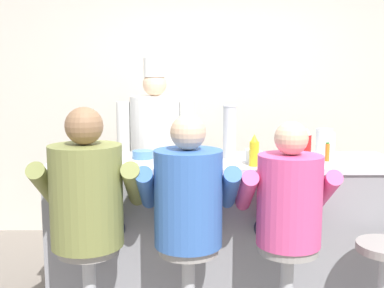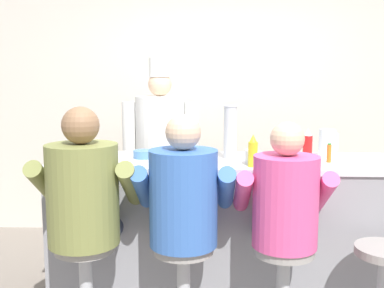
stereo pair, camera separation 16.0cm
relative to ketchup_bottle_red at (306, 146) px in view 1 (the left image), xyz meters
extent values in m
cube|color=beige|center=(-0.58, 1.61, 0.19)|extent=(10.00, 0.06, 2.70)
cube|color=gray|center=(-0.58, 0.09, -0.66)|extent=(2.48, 0.72, 1.01)
cube|color=silver|center=(-0.58, 0.09, -0.13)|extent=(2.53, 0.75, 0.04)
cylinder|color=red|center=(0.00, 0.00, -0.02)|extent=(0.07, 0.07, 0.19)
cone|color=white|center=(0.00, 0.00, 0.10)|extent=(0.05, 0.05, 0.05)
cylinder|color=yellow|center=(-0.40, -0.17, -0.03)|extent=(0.06, 0.06, 0.17)
cone|color=yellow|center=(-0.40, -0.17, 0.08)|extent=(0.05, 0.05, 0.05)
cylinder|color=orange|center=(0.16, 0.01, -0.05)|extent=(0.03, 0.03, 0.13)
cylinder|color=#287F2D|center=(0.16, 0.01, 0.02)|extent=(0.02, 0.02, 0.01)
cylinder|color=silver|center=(0.19, 0.23, -0.01)|extent=(0.12, 0.12, 0.21)
cube|color=silver|center=(0.27, 0.23, 0.00)|extent=(0.01, 0.01, 0.13)
cylinder|color=white|center=(-1.63, 0.11, -0.10)|extent=(0.27, 0.27, 0.02)
ellipsoid|color=#E0BC60|center=(-1.63, 0.11, -0.08)|extent=(0.12, 0.09, 0.03)
cylinder|color=#4C7FB7|center=(-1.18, 0.13, -0.08)|extent=(0.16, 0.16, 0.06)
cylinder|color=white|center=(-0.40, -0.05, -0.06)|extent=(0.08, 0.08, 0.10)
torus|color=white|center=(-0.35, -0.05, -0.06)|extent=(0.07, 0.01, 0.07)
cylinder|color=#B7BABF|center=(-0.54, 0.14, 0.08)|extent=(0.10, 0.10, 0.38)
cylinder|color=silver|center=(-0.54, 0.14, 0.28)|extent=(0.10, 0.10, 0.01)
cylinder|color=gray|center=(-1.45, -0.54, -0.55)|extent=(0.37, 0.37, 0.05)
cylinder|color=#33384C|center=(-1.56, -0.32, -0.51)|extent=(0.16, 0.43, 0.16)
cylinder|color=#33384C|center=(-1.35, -0.32, -0.51)|extent=(0.16, 0.43, 0.16)
cylinder|color=olive|center=(-1.45, -0.54, -0.22)|extent=(0.43, 0.43, 0.61)
cylinder|color=olive|center=(-1.73, -0.41, -0.19)|extent=(0.11, 0.47, 0.37)
cylinder|color=olive|center=(-1.18, -0.41, -0.19)|extent=(0.11, 0.47, 0.37)
sphere|color=#8C6647|center=(-1.45, -0.54, 0.20)|extent=(0.22, 0.22, 0.22)
cylinder|color=gray|center=(-0.85, -0.54, -0.55)|extent=(0.37, 0.37, 0.05)
cylinder|color=#33384C|center=(-0.95, -0.33, -0.51)|extent=(0.15, 0.41, 0.15)
cylinder|color=#33384C|center=(-0.74, -0.33, -0.51)|extent=(0.15, 0.41, 0.15)
cylinder|color=#3866B7|center=(-0.85, -0.54, -0.24)|extent=(0.41, 0.41, 0.58)
cylinder|color=#3866B7|center=(-1.10, -0.42, -0.21)|extent=(0.11, 0.44, 0.36)
cylinder|color=#3866B7|center=(-0.59, -0.42, -0.21)|extent=(0.11, 0.44, 0.36)
sphere|color=#DBB28E|center=(-0.85, -0.54, 0.16)|extent=(0.21, 0.21, 0.21)
cylinder|color=gray|center=(-0.24, -0.54, -0.55)|extent=(0.37, 0.37, 0.05)
cylinder|color=#33384C|center=(-0.33, -0.34, -0.51)|extent=(0.15, 0.39, 0.15)
cylinder|color=#33384C|center=(-0.14, -0.34, -0.51)|extent=(0.15, 0.39, 0.15)
cylinder|color=#E54C8C|center=(-0.24, -0.54, -0.25)|extent=(0.39, 0.39, 0.55)
cylinder|color=#E54C8C|center=(-0.48, -0.43, -0.23)|extent=(0.10, 0.42, 0.34)
cylinder|color=#E54C8C|center=(0.01, -0.43, -0.23)|extent=(0.10, 0.42, 0.34)
sphere|color=#DBB28E|center=(-0.24, -0.54, 0.12)|extent=(0.20, 0.20, 0.20)
cube|color=#232328|center=(-1.15, 0.99, -0.74)|extent=(0.35, 0.19, 0.84)
cube|color=white|center=(-1.15, 0.94, -0.57)|extent=(0.32, 0.02, 0.51)
cylinder|color=white|center=(-1.15, 0.99, 0.00)|extent=(0.46, 0.46, 0.63)
sphere|color=#DBB28E|center=(-1.15, 0.99, 0.43)|extent=(0.22, 0.22, 0.22)
cylinder|color=white|center=(-1.15, 0.99, 0.58)|extent=(0.20, 0.20, 0.17)
cylinder|color=white|center=(-1.44, 0.99, 0.00)|extent=(0.13, 0.13, 0.54)
cylinder|color=white|center=(-0.86, 0.99, 0.00)|extent=(0.13, 0.13, 0.54)
camera|label=1|loc=(-0.85, -3.15, 0.46)|focal=42.00mm
camera|label=2|loc=(-0.69, -3.15, 0.46)|focal=42.00mm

